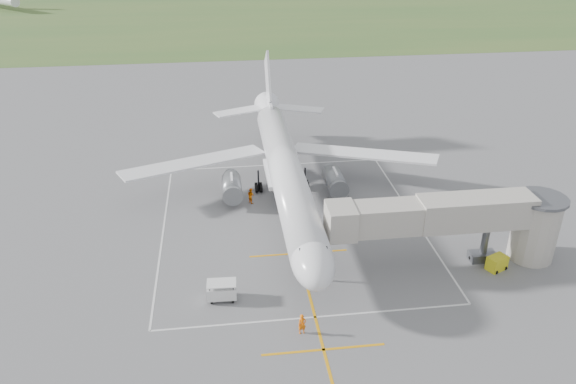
{
  "coord_description": "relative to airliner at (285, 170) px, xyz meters",
  "views": [
    {
      "loc": [
        -7.13,
        -57.44,
        31.68
      ],
      "look_at": [
        -0.31,
        -4.0,
        4.0
      ],
      "focal_mm": 35.0,
      "sensor_mm": 36.0,
      "label": 1
    }
  ],
  "objects": [
    {
      "name": "apron_markings",
      "position": [
        0.0,
        -6.57,
        -4.38
      ],
      "size": [
        28.2,
        60.0,
        0.01
      ],
      "color": "orange",
      "rests_on": "ground"
    },
    {
      "name": "ground",
      "position": [
        0.0,
        -0.75,
        -4.39
      ],
      "size": [
        700.0,
        700.0,
        0.0
      ],
      "primitive_type": "plane",
      "color": "#5C5C5E",
      "rests_on": "ground"
    },
    {
      "name": "jet_bridge",
      "position": [
        15.72,
        -14.25,
        0.35
      ],
      "size": [
        23.4,
        5.0,
        7.2
      ],
      "color": "#AAA49A",
      "rests_on": "ground"
    },
    {
      "name": "gpu_unit",
      "position": [
        18.71,
        -15.93,
        -3.69
      ],
      "size": [
        2.24,
        1.93,
        1.42
      ],
      "rotation": [
        0.0,
        0.0,
        0.43
      ],
      "color": "gold",
      "rests_on": "ground"
    },
    {
      "name": "airliner",
      "position": [
        0.0,
        0.0,
        0.0
      ],
      "size": [
        38.93,
        46.75,
        13.52
      ],
      "color": "silver",
      "rests_on": "ground"
    },
    {
      "name": "ramp_worker_nose",
      "position": [
        -1.41,
        -22.59,
        -3.47
      ],
      "size": [
        0.72,
        0.51,
        1.85
      ],
      "primitive_type": "imported",
      "rotation": [
        0.0,
        0.0,
        0.1
      ],
      "color": "orange",
      "rests_on": "ground"
    },
    {
      "name": "grass_strip",
      "position": [
        0.0,
        129.25,
        -4.38
      ],
      "size": [
        700.0,
        120.0,
        0.02
      ],
      "primitive_type": "cube",
      "color": "#375A27",
      "rests_on": "ground"
    },
    {
      "name": "ramp_worker_wing",
      "position": [
        -4.03,
        0.85,
        -3.46
      ],
      "size": [
        1.08,
        1.15,
        1.87
      ],
      "primitive_type": "imported",
      "rotation": [
        0.0,
        0.0,
        2.12
      ],
      "color": "orange",
      "rests_on": "ground"
    },
    {
      "name": "baggage_cart",
      "position": [
        -7.87,
        -17.23,
        -3.47
      ],
      "size": [
        2.66,
        1.66,
        1.81
      ],
      "rotation": [
        0.0,
        0.0,
        -0.04
      ],
      "color": "silver",
      "rests_on": "ground"
    }
  ]
}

